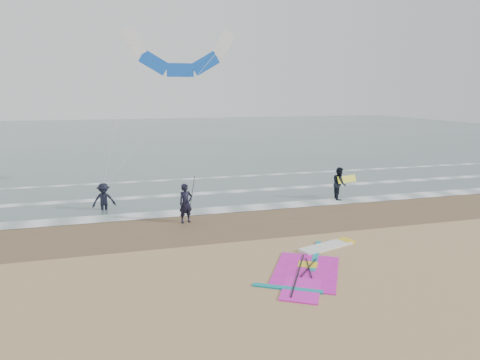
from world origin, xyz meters
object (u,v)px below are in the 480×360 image
object	(u,v)px
person_standing	(186,203)
surf_kite	(180,57)
person_walking	(339,183)
windsurf_rig	(313,264)
person_wading	(103,194)

from	to	relation	value
person_standing	surf_kite	distance (m)	9.76
person_walking	person_standing	bearing A→B (deg)	117.55
windsurf_rig	person_walking	bearing A→B (deg)	56.72
windsurf_rig	person_wading	bearing A→B (deg)	128.03
windsurf_rig	surf_kite	xyz separation A→B (m)	(-2.69, 12.87, 7.84)
windsurf_rig	person_standing	bearing A→B (deg)	120.01
windsurf_rig	person_wading	size ratio (longest dim) A/B	2.86
windsurf_rig	person_standing	size ratio (longest dim) A/B	2.78
windsurf_rig	person_walking	size ratio (longest dim) A/B	2.77
person_wading	surf_kite	size ratio (longest dim) A/B	0.21
surf_kite	person_walking	bearing A→B (deg)	-30.52
person_wading	surf_kite	bearing A→B (deg)	32.28
person_walking	surf_kite	size ratio (longest dim) A/B	0.22
person_wading	person_walking	bearing A→B (deg)	-11.69
person_standing	surf_kite	world-z (taller)	surf_kite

